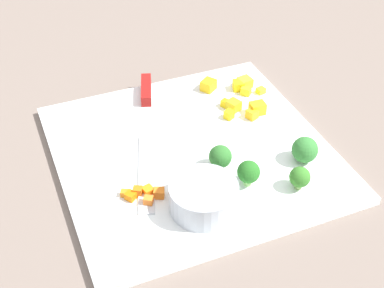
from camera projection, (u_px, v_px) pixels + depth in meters
ground_plane at (192, 155)px, 0.83m from camera, size 4.00×4.00×0.00m
cutting_board at (192, 152)px, 0.83m from camera, size 0.40×0.39×0.01m
prep_bowl at (204, 197)px, 0.72m from camera, size 0.09×0.09×0.04m
chef_knife at (146, 113)px, 0.89m from camera, size 0.12×0.32×0.02m
carrot_dice_0 at (159, 193)px, 0.74m from camera, size 0.02×0.02×0.01m
carrot_dice_1 at (131, 196)px, 0.74m from camera, size 0.02×0.02×0.01m
carrot_dice_2 at (148, 191)px, 0.75m from camera, size 0.02×0.02×0.01m
carrot_dice_3 at (125, 193)px, 0.74m from camera, size 0.01×0.01×0.01m
carrot_dice_4 at (148, 201)px, 0.73m from camera, size 0.02×0.02×0.01m
carrot_dice_5 at (138, 191)px, 0.74m from camera, size 0.02×0.02×0.01m
pepper_dice_0 at (225, 103)px, 0.91m from camera, size 0.02×0.02×0.01m
pepper_dice_1 at (252, 114)px, 0.88m from camera, size 0.02×0.02×0.02m
pepper_dice_2 at (234, 105)px, 0.90m from camera, size 0.02×0.03×0.02m
pepper_dice_3 at (208, 85)px, 0.95m from camera, size 0.03×0.03×0.02m
pepper_dice_4 at (257, 108)px, 0.89m from camera, size 0.03×0.02×0.02m
pepper_dice_5 at (238, 86)px, 0.95m from camera, size 0.02×0.02×0.02m
pepper_dice_6 at (261, 91)px, 0.94m from camera, size 0.02×0.02×0.01m
pepper_dice_7 at (229, 115)px, 0.88m from camera, size 0.02×0.02×0.01m
pepper_dice_8 at (246, 91)px, 0.94m from camera, size 0.02×0.02×0.01m
pepper_dice_9 at (245, 82)px, 0.95m from camera, size 0.02×0.03×0.02m
broccoli_floret_0 at (249, 172)px, 0.75m from camera, size 0.03×0.03×0.04m
broccoli_floret_1 at (305, 150)px, 0.79m from camera, size 0.04×0.04×0.04m
broccoli_floret_2 at (220, 157)px, 0.78m from camera, size 0.03×0.03×0.04m
broccoli_floret_3 at (300, 177)px, 0.75m from camera, size 0.03×0.03×0.03m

